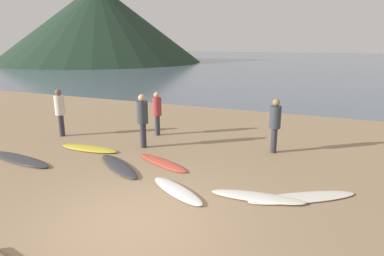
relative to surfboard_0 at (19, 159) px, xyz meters
name	(u,v)px	position (x,y,z in m)	size (l,w,h in m)	color
ground_plane	(251,121)	(5.12, 8.34, -0.15)	(120.00, 120.00, 0.20)	#997C5B
ocean_water	(316,61)	(5.12, 60.09, -0.05)	(140.00, 100.00, 0.01)	slate
headland_hill	(99,24)	(-29.84, 42.02, 6.48)	(35.14, 35.14, 13.05)	#1E3323
surfboard_0	(19,159)	(0.00, 0.00, 0.00)	(2.68, 0.53, 0.10)	#333338
surfboard_1	(89,148)	(1.23, 1.67, 0.00)	(2.18, 0.59, 0.09)	yellow
surfboard_2	(119,166)	(3.10, 0.72, 0.00)	(2.28, 0.50, 0.10)	#333338
surfboard_3	(162,162)	(4.11, 1.48, -0.01)	(2.11, 0.45, 0.08)	#D84C38
surfboard_4	(177,190)	(5.34, -0.07, 0.00)	(1.91, 0.49, 0.09)	white
surfboard_5	(257,197)	(7.18, 0.34, 0.00)	(2.13, 0.49, 0.10)	silver
surfboard_6	(302,198)	(8.13, 0.76, -0.02)	(2.62, 0.52, 0.06)	silver
person_0	(143,117)	(2.79, 2.61, 1.03)	(0.37, 0.37, 1.83)	#2D2D38
person_1	(275,121)	(6.94, 3.81, 0.99)	(0.36, 0.36, 1.77)	#2D2D38
person_2	(60,109)	(-0.81, 2.60, 1.01)	(0.36, 0.36, 1.79)	#2D2D38
person_3	(157,110)	(2.48, 4.14, 0.94)	(0.34, 0.34, 1.68)	#2D2D38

